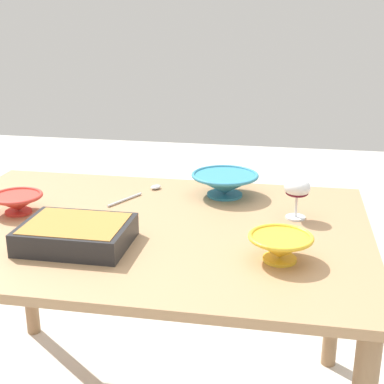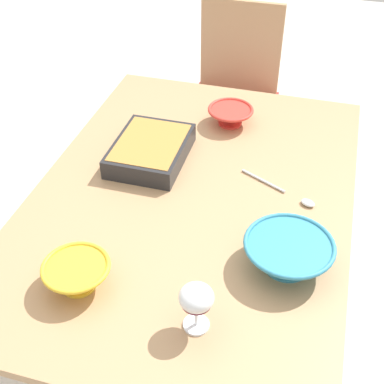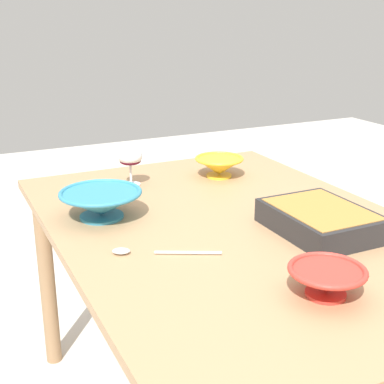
# 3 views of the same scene
# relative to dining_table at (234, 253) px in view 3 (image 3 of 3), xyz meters

# --- Properties ---
(dining_table) EXTENTS (1.38, 0.96, 0.72)m
(dining_table) POSITION_rel_dining_table_xyz_m (0.00, 0.00, 0.00)
(dining_table) COLOR tan
(dining_table) RESTS_ON ground_plane
(wine_glass) EXTENTS (0.08, 0.08, 0.13)m
(wine_glass) POSITION_rel_dining_table_xyz_m (-0.46, -0.14, 0.18)
(wine_glass) COLOR white
(wine_glass) RESTS_ON dining_table
(casserole_dish) EXTENTS (0.30, 0.23, 0.07)m
(casserole_dish) POSITION_rel_dining_table_xyz_m (0.14, 0.18, 0.12)
(casserole_dish) COLOR #262628
(casserole_dish) RESTS_ON dining_table
(mixing_bowl) EXTENTS (0.17, 0.17, 0.06)m
(mixing_bowl) POSITION_rel_dining_table_xyz_m (0.43, -0.03, 0.12)
(mixing_bowl) COLOR red
(mixing_bowl) RESTS_ON dining_table
(small_bowl) EXTENTS (0.24, 0.24, 0.08)m
(small_bowl) POSITION_rel_dining_table_xyz_m (-0.21, -0.32, 0.13)
(small_bowl) COLOR teal
(small_bowl) RESTS_ON dining_table
(serving_bowl) EXTENTS (0.17, 0.17, 0.07)m
(serving_bowl) POSITION_rel_dining_table_xyz_m (-0.42, 0.18, 0.13)
(serving_bowl) COLOR yellow
(serving_bowl) RESTS_ON dining_table
(serving_spoon) EXTENTS (0.14, 0.25, 0.01)m
(serving_spoon) POSITION_rel_dining_table_xyz_m (0.07, -0.29, 0.09)
(serving_spoon) COLOR silver
(serving_spoon) RESTS_ON dining_table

